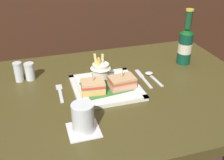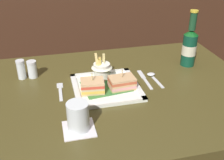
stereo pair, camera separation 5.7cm
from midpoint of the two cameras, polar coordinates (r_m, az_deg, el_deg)
The scene contains 13 objects.
dining_table at distance 1.17m, azimuth -0.26°, elevation -6.71°, with size 1.12×0.81×0.77m.
square_plate at distance 1.10m, azimuth -2.71°, elevation -1.58°, with size 0.26×0.26×0.02m.
sandwich_half_left at distance 1.06m, azimuth -5.46°, elevation -1.36°, with size 0.09×0.08×0.08m.
sandwich_half_right at distance 1.08m, azimuth 0.54°, elevation -0.50°, with size 0.10×0.07×0.08m.
fries_cup at distance 1.14m, azimuth -3.77°, elevation 2.37°, with size 0.08×0.08×0.11m.
beer_bottle at distance 1.32m, azimuth 13.50°, elevation 7.09°, with size 0.06×0.06×0.25m.
drink_coaster at distance 0.90m, azimuth -7.64°, elevation -10.13°, with size 0.10×0.10×0.00m, color white.
water_glass at distance 0.87m, azimuth -7.82°, elevation -7.90°, with size 0.07×0.07×0.09m.
fork at distance 1.10m, azimuth -12.01°, elevation -2.43°, with size 0.02×0.14×0.00m.
knife at distance 1.19m, azimuth 4.91°, elevation 0.46°, with size 0.02×0.17×0.00m.
spoon at distance 1.20m, azimuth 6.59°, elevation 0.98°, with size 0.03×0.13×0.01m.
salt_shaker at distance 1.22m, azimuth -19.80°, elevation 1.33°, with size 0.04×0.04×0.08m.
pepper_shaker at distance 1.22m, azimuth -17.70°, elevation 1.46°, with size 0.04×0.04×0.07m.
Camera 1 is at (-0.30, -0.90, 1.33)m, focal length 44.88 mm.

